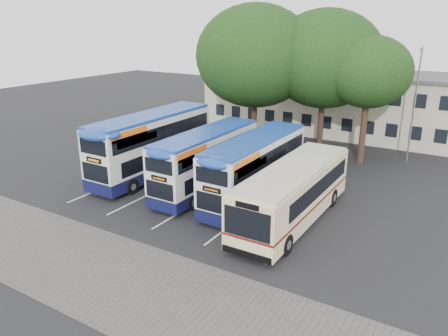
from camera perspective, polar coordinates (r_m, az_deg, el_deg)
name	(u,v)px	position (r m, az deg, el deg)	size (l,w,h in m)	color
ground	(214,243)	(23.08, -1.38, -9.72)	(120.00, 120.00, 0.00)	black
paving_strip	(116,277)	(20.88, -13.88, -13.64)	(40.00, 6.00, 0.01)	#595654
bay_lines	(207,197)	(28.72, -2.25, -3.77)	(14.12, 11.00, 0.01)	silver
depot_building	(360,103)	(46.03, 17.35, 8.11)	(32.40, 8.40, 6.20)	beige
lamp_post	(415,99)	(37.77, 23.69, 8.20)	(0.25, 1.05, 9.06)	gray
tree_left	(255,56)	(38.10, 4.13, 14.37)	(10.13, 10.13, 12.42)	black
tree_mid	(325,59)	(37.96, 13.09, 13.69)	(9.49, 9.49, 11.99)	black
tree_right	(369,72)	(35.74, 18.44, 11.79)	(6.46, 6.46, 10.01)	black
bus_dd_left	(153,142)	(32.32, -9.31, 3.36)	(2.70, 11.12, 4.63)	#10133B
bus_dd_mid	(207,158)	(29.10, -2.25, 1.26)	(2.39, 9.84, 4.10)	#10133B
bus_dd_right	(255,166)	(27.44, 4.13, 0.22)	(2.42, 10.01, 4.17)	#10133B
bus_single	(294,190)	(25.06, 9.18, -2.86)	(2.81, 11.05, 3.30)	#FEE6A9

